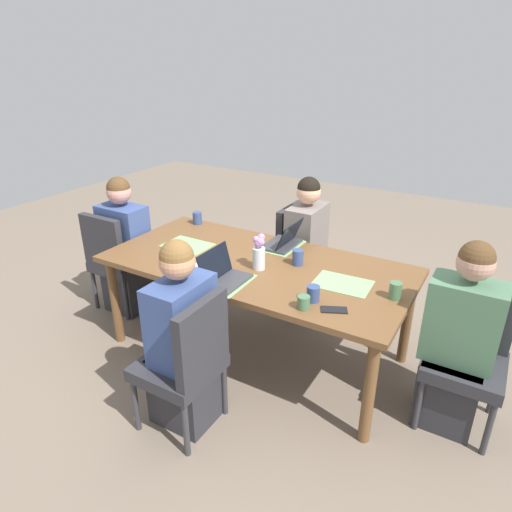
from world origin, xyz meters
TOP-DOWN VIEW (x-y plane):
  - ground_plane at (0.00, 0.00)m, footprint 10.00×10.00m
  - dining_table at (0.00, 0.00)m, footprint 2.16×1.04m
  - chair_near_left_near at (0.05, -0.86)m, footprint 0.44×0.44m
  - person_near_left_near at (-0.03, -0.80)m, footprint 0.36×0.40m
  - chair_head_left_left_mid at (-1.43, -0.07)m, footprint 0.44×0.44m
  - person_head_left_left_mid at (-1.37, 0.01)m, footprint 0.40×0.36m
  - chair_far_left_far at (-0.06, 0.87)m, footprint 0.44×0.44m
  - person_far_left_far at (0.02, 0.81)m, footprint 0.36×0.40m
  - chair_head_right_right_near at (1.37, 0.07)m, footprint 0.44×0.44m
  - person_head_right_right_near at (1.31, -0.01)m, footprint 0.40×0.36m
  - flower_vase at (-0.07, 0.07)m, footprint 0.09×0.10m
  - placemat_near_left_near at (-0.01, -0.36)m, footprint 0.26×0.36m
  - placemat_head_left_left_mid at (-0.64, 0.00)m, footprint 0.37×0.28m
  - placemat_far_left_far at (0.01, 0.36)m, footprint 0.27×0.37m
  - placemat_head_right_right_near at (0.61, -0.00)m, footprint 0.36×0.26m
  - laptop_near_left_near at (-0.03, -0.36)m, footprint 0.22×0.32m
  - laptop_far_left_far at (0.03, 0.36)m, footprint 0.22×0.32m
  - coffee_mug_near_left at (-0.56, 0.41)m, footprint 0.07×0.07m
  - coffee_mug_near_right at (-0.98, 0.02)m, footprint 0.08×0.08m
  - coffee_mug_centre_left at (-0.27, -0.12)m, footprint 0.08×0.08m
  - coffee_mug_centre_right at (0.85, -0.43)m, footprint 0.08×0.08m
  - coffee_mug_far_left at (-0.57, 0.30)m, footprint 0.08×0.08m
  - phone_black at (-0.72, 0.34)m, footprint 0.17×0.13m
  - phone_silver at (0.31, 0.24)m, footprint 0.15×0.16m

SIDE VIEW (x-z plane):
  - ground_plane at x=0.00m, z-range 0.00..0.00m
  - chair_near_left_near at x=0.05m, z-range 0.05..0.95m
  - chair_head_left_left_mid at x=-1.43m, z-range 0.05..0.95m
  - chair_far_left_far at x=-0.06m, z-range 0.05..0.95m
  - chair_head_right_right_near at x=1.37m, z-range 0.05..0.95m
  - person_near_left_near at x=-0.03m, z-range -0.07..1.12m
  - person_head_left_left_mid at x=-1.37m, z-range -0.07..1.12m
  - person_far_left_far at x=0.02m, z-range -0.07..1.12m
  - person_head_right_right_near at x=1.31m, z-range -0.07..1.12m
  - dining_table at x=0.00m, z-range 0.30..1.05m
  - placemat_near_left_near at x=-0.01m, z-range 0.75..0.75m
  - placemat_head_left_left_mid at x=-0.64m, z-range 0.75..0.75m
  - placemat_far_left_far at x=0.01m, z-range 0.75..0.75m
  - placemat_head_right_right_near at x=0.61m, z-range 0.75..0.75m
  - phone_black at x=-0.72m, z-range 0.75..0.75m
  - phone_silver at x=0.31m, z-range 0.75..0.75m
  - coffee_mug_near_left at x=-0.56m, z-range 0.75..0.83m
  - laptop_near_left_near at x=-0.03m, z-range 0.69..0.89m
  - laptop_far_left_far at x=0.03m, z-range 0.69..0.90m
  - coffee_mug_far_left at x=-0.57m, z-range 0.75..0.84m
  - coffee_mug_near_right at x=-0.98m, z-range 0.75..0.85m
  - coffee_mug_centre_right at x=0.85m, z-range 0.75..0.85m
  - coffee_mug_centre_left at x=-0.27m, z-range 0.75..0.86m
  - flower_vase at x=-0.07m, z-range 0.74..0.99m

